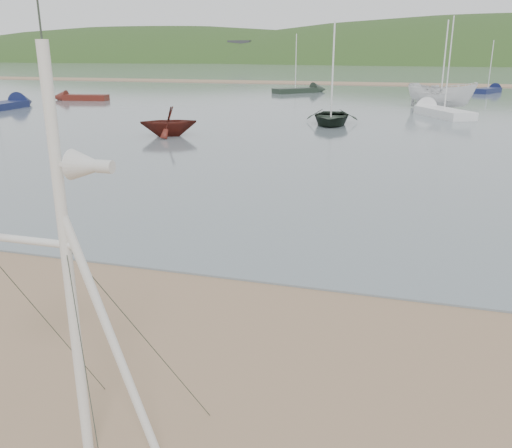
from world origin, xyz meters
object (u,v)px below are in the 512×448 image
(boat_red, at_px, (168,108))
(boat_dark, at_px, (332,87))
(mast_rig, at_px, (70,359))
(boat_white, at_px, (443,73))
(sailboat_blue_near, at_px, (13,104))
(sailboat_blue_far, at_px, (493,90))
(sailboat_white_near, at_px, (431,110))
(dinghy_red_far, at_px, (73,97))
(sailboat_dark_mid, at_px, (308,90))

(boat_red, bearing_deg, boat_dark, 107.17)
(mast_rig, distance_m, boat_white, 39.94)
(boat_white, relative_size, sailboat_blue_near, 0.71)
(mast_rig, distance_m, sailboat_blue_far, 60.37)
(sailboat_white_near, bearing_deg, sailboat_blue_far, 74.51)
(boat_white, height_order, dinghy_red_far, boat_white)
(sailboat_dark_mid, bearing_deg, sailboat_blue_far, 17.17)
(boat_dark, distance_m, dinghy_red_far, 26.61)
(mast_rig, height_order, dinghy_red_far, mast_rig)
(boat_red, bearing_deg, dinghy_red_far, -160.89)
(boat_white, bearing_deg, sailboat_blue_near, 126.62)
(sailboat_dark_mid, xyz_separation_m, sailboat_blue_far, (18.67, 5.77, 0.00))
(boat_white, bearing_deg, dinghy_red_far, 114.35)
(boat_red, relative_size, dinghy_red_far, 0.54)
(sailboat_blue_near, bearing_deg, boat_dark, -7.25)
(mast_rig, bearing_deg, sailboat_blue_far, 80.14)
(boat_dark, height_order, sailboat_blue_near, sailboat_blue_near)
(mast_rig, xyz_separation_m, sailboat_blue_near, (-26.99, 31.42, -0.95))
(sailboat_dark_mid, bearing_deg, mast_rig, -81.18)
(mast_rig, xyz_separation_m, dinghy_red_far, (-26.37, 38.38, -0.96))
(dinghy_red_far, bearing_deg, boat_red, -44.53)
(mast_rig, distance_m, boat_red, 23.21)
(mast_rig, distance_m, sailboat_blue_near, 41.43)
(dinghy_red_far, bearing_deg, sailboat_white_near, -4.32)
(boat_white, bearing_deg, sailboat_white_near, -169.14)
(sailboat_blue_near, distance_m, sailboat_blue_far, 46.69)
(boat_dark, bearing_deg, sailboat_dark_mid, 98.42)
(boat_red, height_order, sailboat_dark_mid, sailboat_dark_mid)
(sailboat_dark_mid, xyz_separation_m, sailboat_white_near, (12.19, -17.60, -0.00))
(mast_rig, xyz_separation_m, sailboat_blue_far, (10.34, 59.47, -0.95))
(sailboat_blue_near, relative_size, sailboat_dark_mid, 1.17)
(sailboat_blue_near, distance_m, sailboat_white_near, 31.20)
(boat_red, xyz_separation_m, sailboat_white_near, (12.93, 14.73, -1.15))
(boat_white, height_order, sailboat_white_near, sailboat_white_near)
(mast_rig, distance_m, boat_dark, 28.30)
(sailboat_blue_near, height_order, dinghy_red_far, sailboat_blue_near)
(sailboat_blue_far, bearing_deg, dinghy_red_far, -150.12)
(boat_red, xyz_separation_m, sailboat_blue_near, (-17.91, 10.05, -1.15))
(boat_white, height_order, sailboat_blue_far, boat_white)
(sailboat_dark_mid, height_order, sailboat_blue_far, sailboat_dark_mid)
(sailboat_blue_far, bearing_deg, mast_rig, -99.86)
(sailboat_white_near, bearing_deg, boat_dark, -125.97)
(dinghy_red_far, bearing_deg, boat_white, 2.36)
(sailboat_dark_mid, bearing_deg, boat_dark, -75.74)
(mast_rig, xyz_separation_m, sailboat_white_near, (3.86, 36.10, -0.95))
(mast_rig, bearing_deg, boat_red, 113.00)
(boat_red, bearing_deg, sailboat_blue_far, 126.65)
(sailboat_blue_near, bearing_deg, mast_rig, -49.34)
(mast_rig, height_order, sailboat_dark_mid, sailboat_dark_mid)
(boat_dark, distance_m, boat_red, 9.98)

